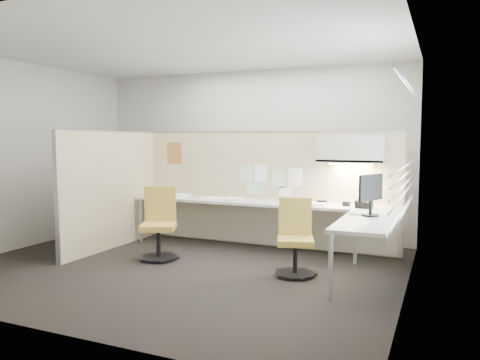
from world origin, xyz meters
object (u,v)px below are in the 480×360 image
at_px(desk, 278,212).
at_px(chair_left, 159,226).
at_px(chair_right, 295,240).
at_px(monitor, 371,192).
at_px(phone, 364,204).

height_order(desk, chair_left, chair_left).
relative_size(desk, chair_right, 4.39).
bearing_deg(desk, chair_right, -58.94).
xyz_separation_m(monitor, phone, (-0.18, 0.66, -0.24)).
height_order(desk, phone, phone).
bearing_deg(chair_right, chair_left, 161.64).
relative_size(chair_left, chair_right, 1.07).
height_order(chair_left, monitor, monitor).
distance_m(desk, phone, 1.20).
bearing_deg(chair_right, monitor, -0.14).
relative_size(desk, phone, 17.20).
xyz_separation_m(chair_right, monitor, (0.84, 0.28, 0.59)).
bearing_deg(monitor, desk, 90.09).
bearing_deg(chair_right, phone, 36.49).
bearing_deg(monitor, chair_right, 132.09).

